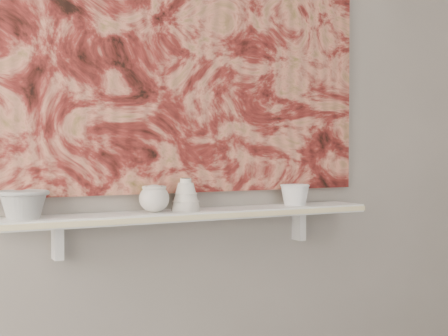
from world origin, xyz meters
TOP-DOWN VIEW (x-y plane):
  - wall_back at (0.00, 1.60)m, footprint 3.60×0.00m
  - shelf at (0.00, 1.51)m, footprint 1.40×0.18m
  - shelf_stripe at (0.00, 1.41)m, footprint 1.40×0.01m
  - bracket_left at (-0.49, 1.57)m, footprint 0.03×0.06m
  - bracket_right at (0.49, 1.57)m, footprint 0.03×0.06m
  - painting at (0.00, 1.59)m, footprint 1.50×0.02m
  - house_motif at (0.45, 1.57)m, footprint 0.09×0.00m
  - bowl_grey at (-0.61, 1.51)m, footprint 0.20×0.20m
  - cup_cream at (-0.17, 1.51)m, footprint 0.12×0.12m
  - bell_vessel at (-0.05, 1.51)m, footprint 0.12×0.12m
  - bowl_white at (0.43, 1.51)m, footprint 0.15×0.15m

SIDE VIEW (x-z plane):
  - bracket_left at x=-0.49m, z-range 0.78..0.90m
  - bracket_right at x=0.49m, z-range 0.78..0.90m
  - shelf at x=0.00m, z-range 0.90..0.93m
  - shelf_stripe at x=0.00m, z-range 0.91..0.92m
  - bowl_white at x=0.43m, z-range 0.93..1.01m
  - bowl_grey at x=-0.61m, z-range 0.93..1.02m
  - cup_cream at x=-0.17m, z-range 0.93..1.03m
  - bell_vessel at x=-0.05m, z-range 0.93..1.05m
  - house_motif at x=0.45m, z-range 1.19..1.27m
  - wall_back at x=0.00m, z-range -0.45..3.15m
  - painting at x=0.00m, z-range 0.99..2.09m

